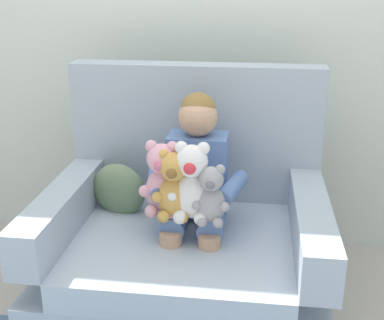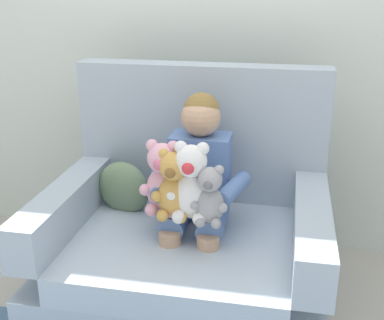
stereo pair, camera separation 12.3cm
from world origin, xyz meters
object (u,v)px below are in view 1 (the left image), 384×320
(armchair, at_px, (187,242))
(throw_pillow, at_px, (119,190))
(seated_child, at_px, (196,180))
(plush_grey, at_px, (211,196))
(plush_pink, at_px, (162,180))
(plush_white, at_px, (192,184))
(plush_honey, at_px, (174,187))

(armchair, bearing_deg, throw_pillow, 161.23)
(seated_child, height_order, plush_grey, seated_child)
(plush_pink, relative_size, plush_white, 0.96)
(plush_honey, relative_size, throw_pillow, 1.14)
(armchair, distance_m, plush_white, 0.38)
(throw_pillow, bearing_deg, seated_child, -14.76)
(plush_grey, relative_size, plush_honey, 0.85)
(seated_child, xyz_separation_m, plush_grey, (0.08, -0.19, 0.01))
(plush_grey, bearing_deg, throw_pillow, 169.61)
(armchair, bearing_deg, plush_white, -74.40)
(seated_child, xyz_separation_m, plush_pink, (-0.12, -0.13, 0.04))
(plush_honey, bearing_deg, throw_pillow, 136.92)
(plush_honey, height_order, plush_white, plush_white)
(throw_pillow, bearing_deg, plush_white, -34.96)
(throw_pillow, bearing_deg, plush_honey, -41.08)
(plush_grey, distance_m, plush_white, 0.09)
(seated_child, height_order, throw_pillow, seated_child)
(armchair, distance_m, plush_honey, 0.37)
(plush_grey, relative_size, throw_pillow, 0.97)
(plush_white, bearing_deg, plush_grey, 1.69)
(plush_white, bearing_deg, plush_honey, -156.55)
(plush_honey, xyz_separation_m, plush_white, (0.07, 0.00, 0.02))
(plush_pink, relative_size, throw_pillow, 1.22)
(plush_white, height_order, throw_pillow, plush_white)
(armchair, relative_size, seated_child, 1.44)
(plush_white, xyz_separation_m, throw_pillow, (-0.38, 0.26, -0.16))
(plush_grey, bearing_deg, armchair, 146.62)
(seated_child, relative_size, throw_pillow, 3.17)
(plush_grey, distance_m, throw_pillow, 0.56)
(plush_white, bearing_deg, throw_pillow, 166.33)
(plush_pink, xyz_separation_m, throw_pillow, (-0.25, 0.22, -0.16))
(armchair, relative_size, plush_grey, 4.74)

